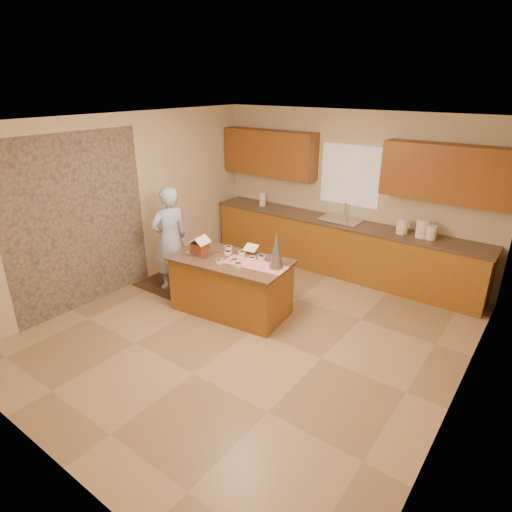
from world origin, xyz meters
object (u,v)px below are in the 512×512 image
at_px(tinsel_tree, 276,251).
at_px(boy, 170,239).
at_px(island_base, 231,286).
at_px(gingerbread_house, 200,246).

relative_size(tinsel_tree, boy, 0.30).
distance_m(island_base, tinsel_tree, 0.96).
bearing_deg(gingerbread_house, boy, 170.05).
xyz_separation_m(island_base, tinsel_tree, (0.68, 0.12, 0.67)).
xyz_separation_m(island_base, boy, (-1.26, 0.04, 0.44)).
height_order(island_base, gingerbread_house, gingerbread_house).
xyz_separation_m(tinsel_tree, gingerbread_house, (-1.16, -0.23, -0.13)).
xyz_separation_m(boy, gingerbread_house, (0.78, -0.14, 0.10)).
distance_m(island_base, boy, 1.33).
distance_m(tinsel_tree, boy, 1.95).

